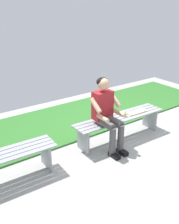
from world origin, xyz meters
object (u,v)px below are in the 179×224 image
Objects in this scene: apple at (124,114)px; book_open at (137,112)px; bench_near at (120,122)px; person_seated at (107,112)px.

apple is 0.32m from book_open.
bench_near is at bearing -4.28° from book_open.
person_seated is 3.03× the size of book_open.
person_seated is (0.40, 0.10, 0.34)m from bench_near.
book_open is (-0.39, 0.04, 0.12)m from bench_near.
book_open is (-0.32, 0.01, -0.03)m from apple.
person_seated is at bearing 14.09° from bench_near.
apple reaches higher than book_open.
bench_near is 0.41m from book_open.
book_open reaches higher than bench_near.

